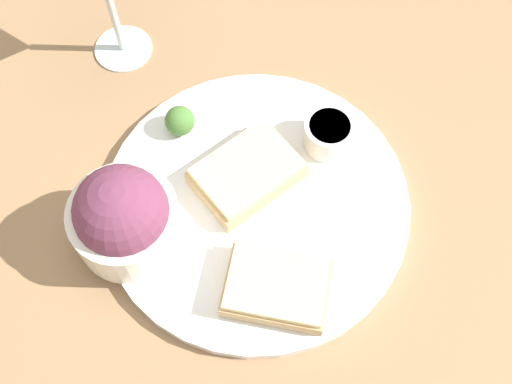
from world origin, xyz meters
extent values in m
plane|color=#93704C|center=(0.00, 0.00, 0.00)|extent=(4.00, 4.00, 0.00)
cylinder|color=white|center=(0.00, 0.00, 0.01)|extent=(0.30, 0.30, 0.01)
cylinder|color=silver|center=(0.12, -0.01, 0.04)|extent=(0.10, 0.10, 0.05)
sphere|color=#6B334C|center=(0.12, -0.01, 0.07)|extent=(0.09, 0.09, 0.09)
cylinder|color=white|center=(-0.09, -0.04, 0.03)|extent=(0.05, 0.05, 0.03)
cylinder|color=tan|center=(-0.09, -0.04, 0.04)|extent=(0.04, 0.04, 0.01)
cube|color=tan|center=(0.00, -0.03, 0.02)|extent=(0.12, 0.10, 0.02)
cube|color=beige|center=(0.00, -0.03, 0.04)|extent=(0.11, 0.09, 0.01)
cube|color=tan|center=(0.01, 0.09, 0.02)|extent=(0.12, 0.11, 0.02)
cube|color=beige|center=(0.01, 0.09, 0.04)|extent=(0.11, 0.10, 0.01)
cylinder|color=silver|center=(0.08, -0.24, 0.00)|extent=(0.06, 0.06, 0.01)
cylinder|color=silver|center=(0.08, -0.24, 0.05)|extent=(0.01, 0.01, 0.09)
sphere|color=#477533|center=(0.05, -0.10, 0.03)|extent=(0.03, 0.03, 0.03)
camera|label=1|loc=(0.09, 0.25, 0.59)|focal=45.00mm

